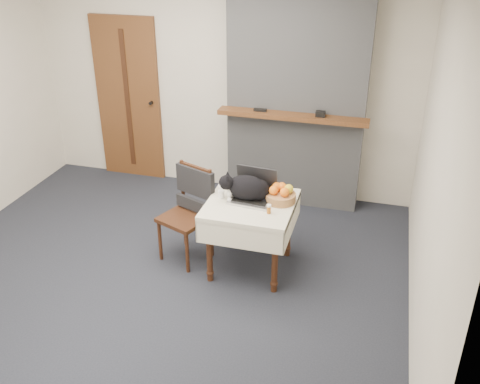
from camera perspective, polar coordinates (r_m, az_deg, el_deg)
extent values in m
plane|color=black|center=(5.13, -8.49, -8.61)|extent=(4.50, 4.50, 0.00)
cube|color=beige|center=(6.27, -1.92, 11.62)|extent=(4.50, 0.02, 2.60)
cube|color=beige|center=(4.14, 20.04, 1.55)|extent=(0.02, 4.00, 2.60)
cube|color=brown|center=(6.78, -11.80, 9.62)|extent=(0.82, 0.05, 2.00)
cube|color=#361E0E|center=(6.76, -11.92, 9.55)|extent=(0.06, 0.01, 1.70)
cylinder|color=black|center=(6.61, -9.47, 9.36)|extent=(0.04, 0.06, 0.04)
cube|color=gray|center=(5.93, 6.10, 10.57)|extent=(1.50, 0.30, 2.60)
cube|color=brown|center=(5.76, 5.57, 8.02)|extent=(1.62, 0.18, 0.05)
cube|color=black|center=(5.82, 2.17, 8.73)|extent=(0.14, 0.04, 0.03)
cube|color=black|center=(5.71, 8.59, 8.23)|extent=(0.10, 0.07, 0.06)
cylinder|color=#361E0E|center=(4.82, -3.28, -6.27)|extent=(0.06, 0.06, 0.64)
sphere|color=#361E0E|center=(4.96, -3.21, -8.59)|extent=(0.07, 0.07, 0.07)
cylinder|color=#361E0E|center=(4.69, 3.73, -7.36)|extent=(0.06, 0.06, 0.64)
sphere|color=#361E0E|center=(4.83, 3.65, -9.71)|extent=(0.07, 0.07, 0.07)
cylinder|color=#361E0E|center=(5.31, -1.21, -2.86)|extent=(0.06, 0.06, 0.64)
sphere|color=#361E0E|center=(5.43, -1.18, -5.05)|extent=(0.07, 0.07, 0.07)
cylinder|color=#361E0E|center=(5.19, 5.16, -3.74)|extent=(0.06, 0.06, 0.64)
sphere|color=#361E0E|center=(5.32, 5.05, -5.97)|extent=(0.07, 0.07, 0.07)
cube|color=#EFE7CA|center=(4.82, 1.14, -1.44)|extent=(0.78, 0.78, 0.06)
cube|color=#EFE7CA|center=(4.55, -0.11, -4.89)|extent=(0.78, 0.01, 0.22)
cube|color=#EFE7CA|center=(5.20, 2.21, -0.56)|extent=(0.78, 0.01, 0.22)
cube|color=#EFE7CA|center=(4.97, -3.18, -1.98)|extent=(0.01, 0.78, 0.22)
cube|color=#EFE7CA|center=(4.80, 5.58, -3.18)|extent=(0.01, 0.78, 0.22)
cube|color=#B7B7BC|center=(4.81, 1.21, -0.91)|extent=(0.40, 0.30, 0.02)
cube|color=black|center=(4.80, 1.21, -0.76)|extent=(0.33, 0.21, 0.00)
cube|color=black|center=(4.88, 1.86, 1.39)|extent=(0.39, 0.10, 0.26)
cube|color=#A2B7EC|center=(4.88, 1.85, 1.38)|extent=(0.36, 0.09, 0.24)
ellipsoid|color=black|center=(4.80, 0.74, 0.44)|extent=(0.41, 0.31, 0.24)
ellipsoid|color=black|center=(4.81, 2.07, 0.20)|extent=(0.24, 0.25, 0.19)
sphere|color=black|center=(4.77, -1.47, 1.03)|extent=(0.17, 0.17, 0.13)
ellipsoid|color=white|center=(4.79, -2.01, 0.67)|extent=(0.08, 0.08, 0.06)
ellipsoid|color=white|center=(4.82, -1.06, -0.05)|extent=(0.08, 0.09, 0.09)
cone|color=black|center=(4.71, -1.36, 1.56)|extent=(0.06, 0.06, 0.06)
cone|color=black|center=(4.78, -1.34, 1.96)|extent=(0.06, 0.06, 0.06)
cylinder|color=black|center=(4.78, 3.03, -0.94)|extent=(0.20, 0.05, 0.04)
sphere|color=white|center=(4.80, -1.13, -0.82)|extent=(0.04, 0.04, 0.04)
sphere|color=white|center=(4.88, -1.12, -0.33)|extent=(0.04, 0.04, 0.04)
cylinder|color=white|center=(4.88, -2.02, -0.23)|extent=(0.06, 0.06, 0.07)
cylinder|color=#985112|center=(4.62, 3.09, -1.91)|extent=(0.04, 0.04, 0.07)
cylinder|color=white|center=(4.60, 3.11, -1.46)|extent=(0.04, 0.04, 0.02)
cylinder|color=#AD7B46|center=(4.82, 4.32, -0.56)|extent=(0.28, 0.28, 0.08)
sphere|color=#FF5015|center=(4.76, 3.61, 0.17)|extent=(0.08, 0.08, 0.08)
sphere|color=#FF5015|center=(4.74, 4.77, -0.03)|extent=(0.08, 0.08, 0.08)
sphere|color=#FF5015|center=(4.83, 4.49, 0.55)|extent=(0.08, 0.08, 0.08)
sphere|color=yellow|center=(4.80, 5.22, 0.34)|extent=(0.08, 0.08, 0.08)
sphere|color=#FF5015|center=(4.83, 3.94, 0.56)|extent=(0.08, 0.08, 0.08)
cube|color=black|center=(4.83, 3.75, -0.97)|extent=(0.14, 0.02, 0.01)
cube|color=#361E0E|center=(5.10, -5.90, -2.79)|extent=(0.53, 0.53, 0.04)
cylinder|color=#361E0E|center=(5.22, -8.54, -5.06)|extent=(0.04, 0.04, 0.44)
cylinder|color=#361E0E|center=(5.00, -5.66, -6.39)|extent=(0.04, 0.04, 0.44)
cylinder|color=#361E0E|center=(5.43, -5.91, -3.51)|extent=(0.04, 0.04, 0.44)
cylinder|color=#361E0E|center=(5.22, -3.05, -4.72)|extent=(0.04, 0.04, 0.44)
cylinder|color=#361E0E|center=(5.21, -6.15, 0.91)|extent=(0.04, 0.04, 0.49)
cylinder|color=#361E0E|center=(4.99, -3.17, -0.17)|extent=(0.04, 0.04, 0.49)
cube|color=#361E0E|center=(5.06, -4.73, 1.37)|extent=(0.34, 0.16, 0.27)
cube|color=black|center=(5.06, -4.80, 1.14)|extent=(0.42, 0.21, 0.27)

